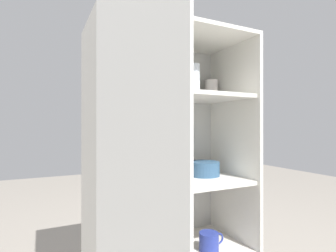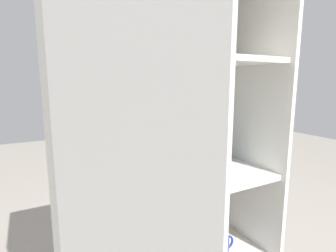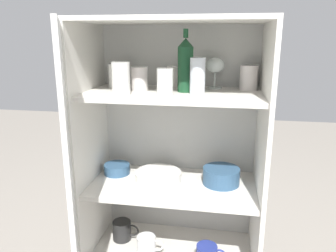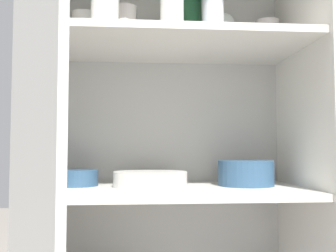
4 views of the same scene
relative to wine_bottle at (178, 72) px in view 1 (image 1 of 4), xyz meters
The scene contains 22 objects.
cupboard_back_panel 0.52m from the wine_bottle, 104.75° to the left, with size 0.78×0.02×1.31m, color silver.
cupboard_side_left 0.65m from the wine_bottle, behind, with size 0.02×0.42×1.31m, color white.
cupboard_side_right 0.59m from the wine_bottle, ahead, with size 0.02×0.42×1.31m, color white.
cupboard_top_panel 0.19m from the wine_bottle, 160.93° to the right, with size 0.78×0.42×0.02m, color white.
shelf_board_middle 0.55m from the wine_bottle, 160.93° to the right, with size 0.75×0.39×0.02m, color silver.
shelf_board_upper 0.13m from the wine_bottle, 160.93° to the right, with size 0.75×0.39×0.02m, color silver.
cupboard_door 0.72m from the wine_bottle, 131.36° to the right, with size 0.19×0.36×1.31m.
tumbler_glass_0 0.28m from the wine_bottle, 154.93° to the right, with size 0.07×0.07×0.13m.
tumbler_glass_1 0.21m from the wine_bottle, behind, with size 0.07×0.07×0.10m.
tumbler_glass_2 0.13m from the wine_bottle, 122.98° to the left, with size 0.06×0.06×0.10m.
tumbler_glass_3 0.29m from the wine_bottle, 19.62° to the left, with size 0.08×0.08×0.11m.
tumbler_glass_4 0.09m from the wine_bottle, 44.66° to the right, with size 0.06×0.06×0.15m.
tumbler_glass_5 0.34m from the wine_bottle, 167.65° to the left, with size 0.08×0.08×0.11m.
tumbler_glass_6 0.14m from the wine_bottle, 121.17° to the right, with size 0.06×0.06×0.11m.
wine_glass_0 0.17m from the wine_bottle, 44.41° to the left, with size 0.09×0.09×0.14m.
wine_bottle is the anchor object (origin of this frame).
plate_stack_white 0.53m from the wine_bottle, behind, with size 0.22×0.22×0.04m.
mixing_bowl_large 0.53m from the wine_bottle, ahead, with size 0.17×0.17×0.08m.
serving_bowl_small 0.62m from the wine_bottle, behind, with size 0.13×0.13×0.05m.
coffee_mug_primary 0.89m from the wine_bottle, behind, with size 0.13×0.09×0.10m.
coffee_mug_extra_1 0.86m from the wine_bottle, 155.23° to the right, with size 0.13×0.09×0.09m.
coffee_mug_extra_2 0.85m from the wine_bottle, 38.18° to the right, with size 0.13×0.10×0.09m.
Camera 1 is at (-0.57, -0.95, 0.87)m, focal length 28.00 mm.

